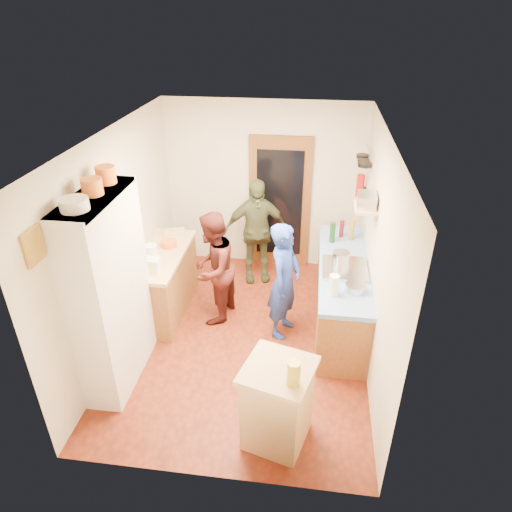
% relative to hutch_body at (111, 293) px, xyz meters
% --- Properties ---
extents(floor, '(3.00, 4.00, 0.02)m').
position_rel_hutch_body_xyz_m(floor, '(1.30, 0.80, -1.11)').
color(floor, maroon).
rests_on(floor, ground).
extents(ceiling, '(3.00, 4.00, 0.02)m').
position_rel_hutch_body_xyz_m(ceiling, '(1.30, 0.80, 1.51)').
color(ceiling, silver).
rests_on(ceiling, ground).
extents(wall_back, '(3.00, 0.02, 2.60)m').
position_rel_hutch_body_xyz_m(wall_back, '(1.30, 2.81, 0.20)').
color(wall_back, beige).
rests_on(wall_back, ground).
extents(wall_front, '(3.00, 0.02, 2.60)m').
position_rel_hutch_body_xyz_m(wall_front, '(1.30, -1.21, 0.20)').
color(wall_front, beige).
rests_on(wall_front, ground).
extents(wall_left, '(0.02, 4.00, 2.60)m').
position_rel_hutch_body_xyz_m(wall_left, '(-0.21, 0.80, 0.20)').
color(wall_left, beige).
rests_on(wall_left, ground).
extents(wall_right, '(0.02, 4.00, 2.60)m').
position_rel_hutch_body_xyz_m(wall_right, '(2.81, 0.80, 0.20)').
color(wall_right, beige).
rests_on(wall_right, ground).
extents(door_frame, '(0.95, 0.06, 2.10)m').
position_rel_hutch_body_xyz_m(door_frame, '(1.55, 2.77, -0.05)').
color(door_frame, brown).
rests_on(door_frame, ground).
extents(door_glass, '(0.70, 0.02, 1.70)m').
position_rel_hutch_body_xyz_m(door_glass, '(1.55, 2.74, -0.05)').
color(door_glass, black).
rests_on(door_glass, door_frame).
extents(hutch_body, '(0.40, 1.20, 2.20)m').
position_rel_hutch_body_xyz_m(hutch_body, '(0.00, 0.00, 0.00)').
color(hutch_body, silver).
rests_on(hutch_body, ground).
extents(hutch_top_shelf, '(0.40, 1.14, 0.04)m').
position_rel_hutch_body_xyz_m(hutch_top_shelf, '(0.00, 0.00, 1.08)').
color(hutch_top_shelf, silver).
rests_on(hutch_top_shelf, hutch_body).
extents(plate_stack, '(0.25, 0.25, 0.11)m').
position_rel_hutch_body_xyz_m(plate_stack, '(0.00, -0.33, 1.15)').
color(plate_stack, white).
rests_on(plate_stack, hutch_top_shelf).
extents(orange_pot_a, '(0.20, 0.20, 0.16)m').
position_rel_hutch_body_xyz_m(orange_pot_a, '(0.00, 0.03, 1.18)').
color(orange_pot_a, orange).
rests_on(orange_pot_a, hutch_top_shelf).
extents(orange_pot_b, '(0.20, 0.20, 0.17)m').
position_rel_hutch_body_xyz_m(orange_pot_b, '(0.00, 0.34, 1.19)').
color(orange_pot_b, orange).
rests_on(orange_pot_b, hutch_top_shelf).
extents(left_counter_base, '(0.60, 1.40, 0.85)m').
position_rel_hutch_body_xyz_m(left_counter_base, '(0.10, 1.25, -0.68)').
color(left_counter_base, '#9E5E2D').
rests_on(left_counter_base, ground).
extents(left_counter_top, '(0.64, 1.44, 0.05)m').
position_rel_hutch_body_xyz_m(left_counter_top, '(0.10, 1.25, -0.23)').
color(left_counter_top, tan).
rests_on(left_counter_top, left_counter_base).
extents(toaster, '(0.23, 0.16, 0.17)m').
position_rel_hutch_body_xyz_m(toaster, '(0.15, 0.81, -0.12)').
color(toaster, white).
rests_on(toaster, left_counter_top).
extents(kettle, '(0.21, 0.21, 0.19)m').
position_rel_hutch_body_xyz_m(kettle, '(0.05, 1.11, -0.11)').
color(kettle, white).
rests_on(kettle, left_counter_top).
extents(orange_bowl, '(0.26, 0.26, 0.09)m').
position_rel_hutch_body_xyz_m(orange_bowl, '(0.18, 1.44, -0.15)').
color(orange_bowl, orange).
rests_on(orange_bowl, left_counter_top).
extents(chopping_board, '(0.35, 0.30, 0.02)m').
position_rel_hutch_body_xyz_m(chopping_board, '(0.12, 1.86, -0.19)').
color(chopping_board, tan).
rests_on(chopping_board, left_counter_top).
extents(right_counter_base, '(0.60, 2.20, 0.84)m').
position_rel_hutch_body_xyz_m(right_counter_base, '(2.50, 1.30, -0.68)').
color(right_counter_base, '#9E5E2D').
rests_on(right_counter_base, ground).
extents(right_counter_top, '(0.62, 2.22, 0.06)m').
position_rel_hutch_body_xyz_m(right_counter_top, '(2.50, 1.30, -0.23)').
color(right_counter_top, blue).
rests_on(right_counter_top, right_counter_base).
extents(hob, '(0.55, 0.58, 0.04)m').
position_rel_hutch_body_xyz_m(hob, '(2.50, 1.14, -0.18)').
color(hob, silver).
rests_on(hob, right_counter_top).
extents(pot_on_hob, '(0.21, 0.21, 0.14)m').
position_rel_hutch_body_xyz_m(pot_on_hob, '(2.45, 1.27, -0.09)').
color(pot_on_hob, silver).
rests_on(pot_on_hob, hob).
extents(bottle_a, '(0.09, 0.09, 0.29)m').
position_rel_hutch_body_xyz_m(bottle_a, '(2.35, 1.87, -0.06)').
color(bottle_a, '#143F14').
rests_on(bottle_a, right_counter_top).
extents(bottle_b, '(0.07, 0.07, 0.25)m').
position_rel_hutch_body_xyz_m(bottle_b, '(2.48, 2.05, -0.08)').
color(bottle_b, '#591419').
rests_on(bottle_b, right_counter_top).
extents(bottle_c, '(0.09, 0.09, 0.29)m').
position_rel_hutch_body_xyz_m(bottle_c, '(2.61, 1.98, -0.05)').
color(bottle_c, olive).
rests_on(bottle_c, right_counter_top).
extents(paper_towel, '(0.15, 0.15, 0.25)m').
position_rel_hutch_body_xyz_m(paper_towel, '(2.35, 0.58, -0.07)').
color(paper_towel, white).
rests_on(paper_towel, right_counter_top).
extents(mixing_bowl, '(0.29, 0.29, 0.09)m').
position_rel_hutch_body_xyz_m(mixing_bowl, '(2.60, 0.69, -0.16)').
color(mixing_bowl, silver).
rests_on(mixing_bowl, right_counter_top).
extents(island_base, '(0.68, 0.68, 0.86)m').
position_rel_hutch_body_xyz_m(island_base, '(1.85, -0.69, -0.67)').
color(island_base, tan).
rests_on(island_base, ground).
extents(island_top, '(0.76, 0.76, 0.05)m').
position_rel_hutch_body_xyz_m(island_top, '(1.85, -0.69, -0.22)').
color(island_top, tan).
rests_on(island_top, island_base).
extents(cutting_board, '(0.41, 0.36, 0.02)m').
position_rel_hutch_body_xyz_m(cutting_board, '(1.81, -0.62, -0.21)').
color(cutting_board, white).
rests_on(cutting_board, island_top).
extents(oil_jar, '(0.15, 0.15, 0.24)m').
position_rel_hutch_body_xyz_m(oil_jar, '(1.99, -0.85, -0.07)').
color(oil_jar, '#AD9E2D').
rests_on(oil_jar, island_top).
extents(pan_rail, '(0.02, 0.65, 0.02)m').
position_rel_hutch_body_xyz_m(pan_rail, '(2.76, 2.33, 0.95)').
color(pan_rail, silver).
rests_on(pan_rail, wall_right).
extents(pan_hang_a, '(0.18, 0.18, 0.05)m').
position_rel_hutch_body_xyz_m(pan_hang_a, '(2.70, 2.15, 0.82)').
color(pan_hang_a, black).
rests_on(pan_hang_a, pan_rail).
extents(pan_hang_b, '(0.16, 0.16, 0.05)m').
position_rel_hutch_body_xyz_m(pan_hang_b, '(2.70, 2.35, 0.80)').
color(pan_hang_b, black).
rests_on(pan_hang_b, pan_rail).
extents(pan_hang_c, '(0.17, 0.17, 0.05)m').
position_rel_hutch_body_xyz_m(pan_hang_c, '(2.70, 2.55, 0.81)').
color(pan_hang_c, black).
rests_on(pan_hang_c, pan_rail).
extents(wall_shelf, '(0.26, 0.42, 0.03)m').
position_rel_hutch_body_xyz_m(wall_shelf, '(2.67, 1.25, 0.60)').
color(wall_shelf, tan).
rests_on(wall_shelf, wall_right).
extents(radio, '(0.24, 0.31, 0.15)m').
position_rel_hutch_body_xyz_m(radio, '(2.67, 1.25, 0.69)').
color(radio, silver).
rests_on(radio, wall_shelf).
extents(ext_bracket, '(0.06, 0.10, 0.04)m').
position_rel_hutch_body_xyz_m(ext_bracket, '(2.77, 2.50, 0.35)').
color(ext_bracket, black).
rests_on(ext_bracket, wall_right).
extents(fire_extinguisher, '(0.11, 0.11, 0.32)m').
position_rel_hutch_body_xyz_m(fire_extinguisher, '(2.71, 2.50, 0.40)').
color(fire_extinguisher, red).
rests_on(fire_extinguisher, wall_right).
extents(picture_frame, '(0.03, 0.25, 0.30)m').
position_rel_hutch_body_xyz_m(picture_frame, '(-0.18, -0.75, 0.95)').
color(picture_frame, gold).
rests_on(picture_frame, wall_left).
extents(person_hob, '(0.52, 0.65, 1.54)m').
position_rel_hutch_body_xyz_m(person_hob, '(1.79, 0.96, -0.33)').
color(person_hob, '#223BA0').
rests_on(person_hob, ground).
extents(person_left, '(0.71, 0.84, 1.54)m').
position_rel_hutch_body_xyz_m(person_left, '(0.87, 1.20, -0.33)').
color(person_left, '#451814').
rests_on(person_left, ground).
extents(person_back, '(1.02, 0.62, 1.62)m').
position_rel_hutch_body_xyz_m(person_back, '(1.26, 2.24, -0.29)').
color(person_back, '#3C4228').
rests_on(person_back, ground).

